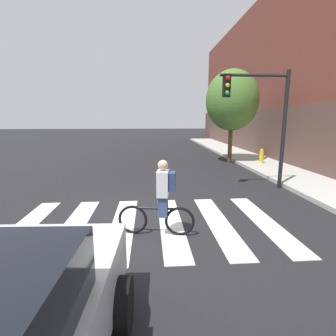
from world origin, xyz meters
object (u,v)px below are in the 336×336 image
traffic_light_near (263,109)px  street_tree_near (232,101)px  cyclist (162,198)px  fire_hydrant (262,156)px

traffic_light_near → street_tree_near: bearing=82.9°
traffic_light_near → street_tree_near: 5.76m
cyclist → fire_hydrant: bearing=54.2°
street_tree_near → cyclist: bearing=-115.6°
cyclist → fire_hydrant: (5.90, 8.18, -0.31)m
cyclist → street_tree_near: 10.66m
cyclist → traffic_light_near: bearing=44.0°
cyclist → street_tree_near: bearing=64.4°
traffic_light_near → fire_hydrant: (2.15, 4.56, -2.33)m
cyclist → traffic_light_near: (3.75, 3.62, 2.02)m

